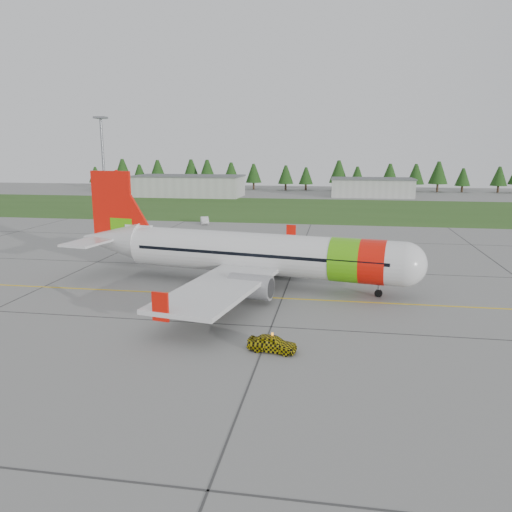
# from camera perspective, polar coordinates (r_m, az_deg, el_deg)

# --- Properties ---
(ground) EXTENTS (320.00, 320.00, 0.00)m
(ground) POSITION_cam_1_polar(r_m,az_deg,el_deg) (42.97, -11.69, -7.19)
(ground) COLOR gray
(ground) RESTS_ON ground
(aircraft) EXTENTS (38.26, 35.73, 11.67)m
(aircraft) POSITION_cam_1_polar(r_m,az_deg,el_deg) (51.99, -0.44, 0.27)
(aircraft) COLOR silver
(aircraft) RESTS_ON ground
(follow_me_car) EXTENTS (1.41, 1.59, 3.52)m
(follow_me_car) POSITION_cam_1_polar(r_m,az_deg,el_deg) (35.32, 1.88, -8.20)
(follow_me_car) COLOR #CFBB0B
(follow_me_car) RESTS_ON ground
(service_van) EXTENTS (1.81, 1.76, 4.13)m
(service_van) POSITION_cam_1_polar(r_m,az_deg,el_deg) (96.39, -5.91, 4.89)
(service_van) COLOR silver
(service_van) RESTS_ON ground
(grass_strip) EXTENTS (320.00, 50.00, 0.03)m
(grass_strip) POSITION_cam_1_polar(r_m,az_deg,el_deg) (121.51, 2.21, 5.45)
(grass_strip) COLOR #30561E
(grass_strip) RESTS_ON ground
(taxi_guideline) EXTENTS (120.00, 0.25, 0.02)m
(taxi_guideline) POSITION_cam_1_polar(r_m,az_deg,el_deg) (50.15, -8.44, -4.25)
(taxi_guideline) COLOR gold
(taxi_guideline) RESTS_ON ground
(hangar_west) EXTENTS (32.00, 14.00, 6.00)m
(hangar_west) POSITION_cam_1_polar(r_m,az_deg,el_deg) (154.86, -7.64, 7.88)
(hangar_west) COLOR #A8A8A3
(hangar_west) RESTS_ON ground
(hangar_east) EXTENTS (24.00, 12.00, 5.20)m
(hangar_east) POSITION_cam_1_polar(r_m,az_deg,el_deg) (156.51, 13.11, 7.58)
(hangar_east) COLOR #A8A8A3
(hangar_east) RESTS_ON ground
(floodlight_mast) EXTENTS (0.50, 0.50, 20.00)m
(floodlight_mast) POSITION_cam_1_polar(r_m,az_deg,el_deg) (106.75, -17.00, 9.40)
(floodlight_mast) COLOR slate
(floodlight_mast) RESTS_ON ground
(treeline) EXTENTS (160.00, 8.00, 10.00)m
(treeline) POSITION_cam_1_polar(r_m,az_deg,el_deg) (176.64, 4.52, 9.11)
(treeline) COLOR #1C3F14
(treeline) RESTS_ON ground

